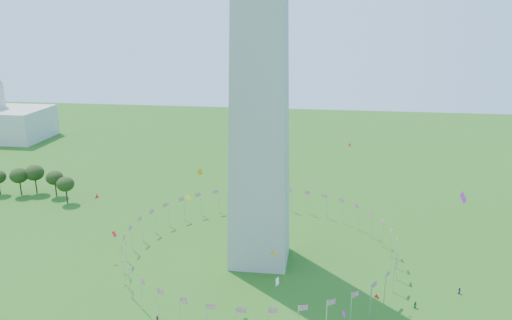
{
  "coord_description": "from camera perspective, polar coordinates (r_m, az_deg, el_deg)",
  "views": [
    {
      "loc": [
        17.72,
        -85.22,
        71.36
      ],
      "look_at": [
        0.97,
        35.0,
        35.7
      ],
      "focal_mm": 35.0,
      "sensor_mm": 36.0,
      "label": 1
    }
  ],
  "objects": [
    {
      "name": "kites_aloft",
      "position": [
        120.6,
        0.13,
        -9.39
      ],
      "size": [
        98.46,
        63.94,
        40.77
      ],
      "color": "orange",
      "rests_on": "ground"
    },
    {
      "name": "flag_ring",
      "position": [
        151.89,
        0.43,
        -9.75
      ],
      "size": [
        80.24,
        80.24,
        9.0
      ],
      "color": "silver",
      "rests_on": "ground"
    },
    {
      "name": "tree_line_west",
      "position": [
        225.06,
        -26.04,
        -2.33
      ],
      "size": [
        55.89,
        15.98,
        12.85
      ],
      "color": "#2B4416",
      "rests_on": "ground"
    }
  ]
}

